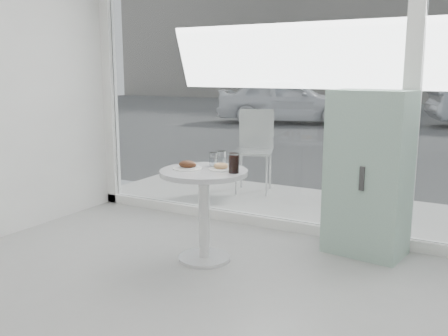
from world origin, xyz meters
The scene contains 12 objects.
storefront centered at (0.07, 3.00, 1.71)m, with size 5.00×0.14×3.00m.
main_table centered at (-0.50, 1.90, 0.55)m, with size 0.72×0.72×0.77m.
patio_deck centered at (0.00, 3.80, 0.03)m, with size 5.60×1.60×0.05m, color silver.
street centered at (0.00, 16.00, 0.00)m, with size 40.00×24.00×0.00m, color #3B3B3B.
mint_cabinet centered at (0.64, 2.73, 0.70)m, with size 0.70×0.52×1.41m.
patio_chair centered at (-1.12, 4.16, 0.64)m, with size 0.56×0.56×1.03m.
car_white centered at (-4.07, 12.59, 0.70)m, with size 1.66×4.13×1.41m, color white.
plate_fritter centered at (-0.64, 1.87, 0.80)m, with size 0.24×0.24×0.07m.
plate_donut centered at (-0.38, 1.98, 0.79)m, with size 0.20×0.20×0.05m.
water_tumbler_a centered at (-0.52, 2.09, 0.82)m, with size 0.07×0.07×0.11m.
water_tumbler_b centered at (-0.45, 2.11, 0.83)m, with size 0.08×0.08×0.13m.
cola_glass centered at (-0.23, 1.92, 0.85)m, with size 0.08×0.08×0.16m.
Camera 1 is at (1.57, -1.50, 1.57)m, focal length 40.00 mm.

